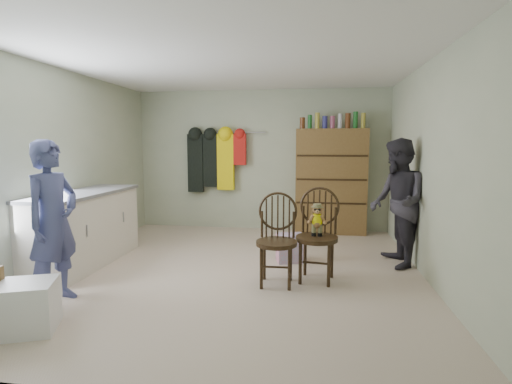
% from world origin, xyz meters
% --- Properties ---
extents(ground_plane, '(5.00, 5.00, 0.00)m').
position_xyz_m(ground_plane, '(0.00, 0.00, 0.00)').
color(ground_plane, beige).
rests_on(ground_plane, ground).
extents(room_walls, '(5.00, 5.00, 5.00)m').
position_xyz_m(room_walls, '(0.00, 0.53, 1.58)').
color(room_walls, '#B0B79A').
rests_on(room_walls, ground).
extents(counter, '(0.64, 1.86, 0.94)m').
position_xyz_m(counter, '(-1.95, 0.00, 0.47)').
color(counter, silver).
rests_on(counter, ground).
extents(plastic_tub, '(0.55, 0.54, 0.41)m').
position_xyz_m(plastic_tub, '(-1.37, -1.82, 0.21)').
color(plastic_tub, white).
rests_on(plastic_tub, ground).
extents(chair_front, '(0.53, 0.53, 1.05)m').
position_xyz_m(chair_front, '(1.01, -0.19, 0.59)').
color(chair_front, black).
rests_on(chair_front, ground).
extents(chair_far, '(0.46, 0.46, 1.01)m').
position_xyz_m(chair_far, '(0.57, -0.37, 0.54)').
color(chair_far, black).
rests_on(chair_far, ground).
extents(striped_bag, '(0.40, 0.35, 0.36)m').
position_xyz_m(striped_bag, '(0.67, 0.47, 0.18)').
color(striped_bag, pink).
rests_on(striped_bag, ground).
extents(person_left, '(0.48, 0.64, 1.59)m').
position_xyz_m(person_left, '(-1.53, -1.20, 0.79)').
color(person_left, '#414778').
rests_on(person_left, ground).
extents(person_right, '(0.68, 0.84, 1.62)m').
position_xyz_m(person_right, '(2.00, 0.49, 0.81)').
color(person_right, '#2D2B33').
rests_on(person_right, ground).
extents(dresser, '(1.20, 0.39, 2.07)m').
position_xyz_m(dresser, '(1.25, 2.30, 0.92)').
color(dresser, brown).
rests_on(dresser, ground).
extents(coat_rack, '(1.42, 0.12, 1.09)m').
position_xyz_m(coat_rack, '(-0.83, 2.38, 1.25)').
color(coat_rack, '#99999E').
rests_on(coat_rack, ground).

